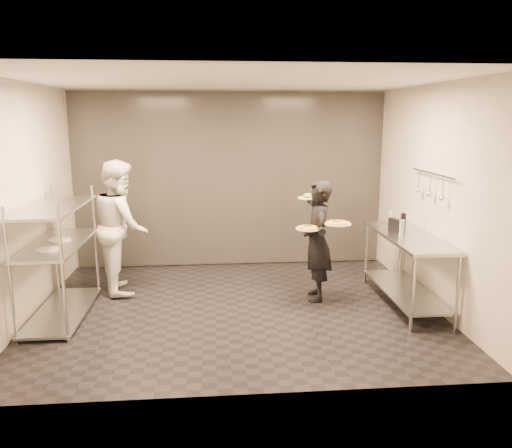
{
  "coord_description": "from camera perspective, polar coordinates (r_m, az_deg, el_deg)",
  "views": [
    {
      "loc": [
        -0.29,
        -5.96,
        2.39
      ],
      "look_at": [
        0.24,
        -0.0,
        1.1
      ],
      "focal_mm": 35.0,
      "sensor_mm": 36.0,
      "label": 1
    }
  ],
  "objects": [
    {
      "name": "chef",
      "position": [
        7.09,
        -15.18,
        -0.26
      ],
      "size": [
        0.9,
        1.04,
        1.83
      ],
      "primitive_type": "imported",
      "rotation": [
        0.0,
        0.0,
        1.83
      ],
      "color": "silver",
      "rests_on": "ground"
    },
    {
      "name": "bottle_green",
      "position": [
        6.44,
        16.32,
        -0.52
      ],
      "size": [
        0.06,
        0.06,
        0.22
      ],
      "primitive_type": "cylinder",
      "color": "gray",
      "rests_on": "prep_counter"
    },
    {
      "name": "pizza_plate_far",
      "position": [
        6.36,
        9.33,
        0.1
      ],
      "size": [
        0.34,
        0.34,
        0.05
      ],
      "color": "silver",
      "rests_on": "waiter"
    },
    {
      "name": "pass_rack",
      "position": [
        6.44,
        -21.7,
        -3.27
      ],
      "size": [
        0.6,
        1.6,
        1.5
      ],
      "color": "#B3B5BA",
      "rests_on": "ground"
    },
    {
      "name": "utensil_rail",
      "position": [
        6.6,
        19.35,
        4.15
      ],
      "size": [
        0.07,
        1.2,
        0.31
      ],
      "color": "#B3B5BA",
      "rests_on": "room_shell"
    },
    {
      "name": "bottle_dark",
      "position": [
        6.82,
        16.47,
        0.23
      ],
      "size": [
        0.07,
        0.07,
        0.24
      ],
      "primitive_type": "cylinder",
      "color": "black",
      "rests_on": "prep_counter"
    },
    {
      "name": "pos_monitor",
      "position": [
        6.67,
        15.69,
        -0.21
      ],
      "size": [
        0.13,
        0.26,
        0.18
      ],
      "primitive_type": "cube",
      "rotation": [
        0.0,
        0.0,
        0.31
      ],
      "color": "black",
      "rests_on": "prep_counter"
    },
    {
      "name": "waiter",
      "position": [
        6.58,
        7.04,
        -1.95
      ],
      "size": [
        0.43,
        0.61,
        1.59
      ],
      "primitive_type": "imported",
      "rotation": [
        0.0,
        0.0,
        -1.66
      ],
      "color": "black",
      "rests_on": "ground"
    },
    {
      "name": "salad_plate",
      "position": [
        6.72,
        5.93,
        3.14
      ],
      "size": [
        0.27,
        0.27,
        0.07
      ],
      "color": "silver",
      "rests_on": "waiter"
    },
    {
      "name": "room_shell",
      "position": [
        7.21,
        -2.72,
        4.27
      ],
      "size": [
        5.0,
        4.0,
        2.8
      ],
      "color": "black",
      "rests_on": "ground"
    },
    {
      "name": "prep_counter",
      "position": [
        6.68,
        16.86,
        -3.67
      ],
      "size": [
        0.6,
        1.8,
        0.92
      ],
      "color": "#B3B5BA",
      "rests_on": "ground"
    },
    {
      "name": "bottle_clear",
      "position": [
        7.17,
        15.17,
        0.72
      ],
      "size": [
        0.06,
        0.06,
        0.2
      ],
      "primitive_type": "cylinder",
      "color": "gray",
      "rests_on": "prep_counter"
    },
    {
      "name": "pizza_plate_near",
      "position": [
        6.31,
        5.97,
        -0.46
      ],
      "size": [
        0.31,
        0.31,
        0.05
      ],
      "color": "silver",
      "rests_on": "waiter"
    }
  ]
}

